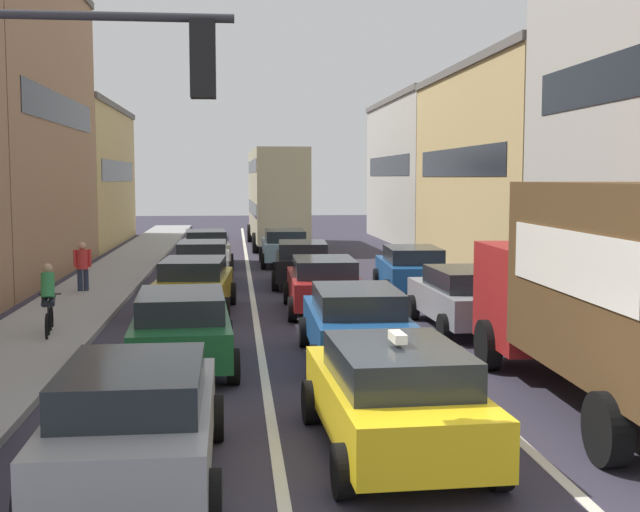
{
  "coord_description": "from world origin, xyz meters",
  "views": [
    {
      "loc": [
        -2.22,
        -9.35,
        3.66
      ],
      "look_at": [
        0.0,
        12.0,
        1.6
      ],
      "focal_mm": 46.2,
      "sensor_mm": 36.0,
      "label": 1
    }
  ],
  "objects_px": {
    "sedan_right_lane_behind_truck": "(466,297)",
    "removalist_box_truck": "(621,287)",
    "pedestrian_far_sidewalk": "(83,265)",
    "sedan_left_lane_front": "(136,418)",
    "sedan_left_lane_fifth": "(206,247)",
    "traffic_light_pole": "(29,163)",
    "sedan_centre_lane_second": "(356,322)",
    "wagon_right_lane_far": "(412,269)",
    "sedan_left_lane_third": "(194,284)",
    "sedan_left_lane_fourth": "(203,261)",
    "cyclist_on_sidewalk": "(48,302)",
    "coupe_centre_lane_fourth": "(302,262)",
    "hatchback_centre_lane_third": "(324,283)",
    "sedan_centre_lane_fifth": "(285,246)",
    "bus_mid_queue_primary": "(276,193)",
    "wagon_left_lane_second": "(182,327)",
    "taxi_centre_lane_front": "(394,395)"
  },
  "relations": [
    {
      "from": "sedan_left_lane_front",
      "to": "bus_mid_queue_primary",
      "type": "relative_size",
      "value": 0.41
    },
    {
      "from": "sedan_right_lane_behind_truck",
      "to": "traffic_light_pole",
      "type": "bearing_deg",
      "value": 140.1
    },
    {
      "from": "wagon_left_lane_second",
      "to": "sedan_left_lane_fifth",
      "type": "distance_m",
      "value": 18.34
    },
    {
      "from": "hatchback_centre_lane_third",
      "to": "coupe_centre_lane_fourth",
      "type": "height_order",
      "value": "same"
    },
    {
      "from": "bus_mid_queue_primary",
      "to": "cyclist_on_sidewalk",
      "type": "relative_size",
      "value": 6.12
    },
    {
      "from": "removalist_box_truck",
      "to": "sedan_left_lane_front",
      "type": "relative_size",
      "value": 1.8
    },
    {
      "from": "sedan_left_lane_third",
      "to": "coupe_centre_lane_fourth",
      "type": "distance_m",
      "value": 6.47
    },
    {
      "from": "sedan_right_lane_behind_truck",
      "to": "removalist_box_truck",
      "type": "bearing_deg",
      "value": -178.19
    },
    {
      "from": "wagon_left_lane_second",
      "to": "sedan_centre_lane_fifth",
      "type": "xyz_separation_m",
      "value": [
        3.09,
        18.31,
        0.0
      ]
    },
    {
      "from": "sedan_right_lane_behind_truck",
      "to": "cyclist_on_sidewalk",
      "type": "distance_m",
      "value": 9.71
    },
    {
      "from": "sedan_centre_lane_fifth",
      "to": "bus_mid_queue_primary",
      "type": "bearing_deg",
      "value": -0.43
    },
    {
      "from": "removalist_box_truck",
      "to": "pedestrian_far_sidewalk",
      "type": "relative_size",
      "value": 4.67
    },
    {
      "from": "traffic_light_pole",
      "to": "sedan_left_lane_third",
      "type": "distance_m",
      "value": 13.22
    },
    {
      "from": "taxi_centre_lane_front",
      "to": "sedan_centre_lane_second",
      "type": "distance_m",
      "value": 5.53
    },
    {
      "from": "sedan_left_lane_third",
      "to": "sedan_right_lane_behind_truck",
      "type": "relative_size",
      "value": 1.01
    },
    {
      "from": "traffic_light_pole",
      "to": "pedestrian_far_sidewalk",
      "type": "distance_m",
      "value": 17.1
    },
    {
      "from": "sedan_left_lane_third",
      "to": "pedestrian_far_sidewalk",
      "type": "xyz_separation_m",
      "value": [
        -3.62,
        3.85,
        0.15
      ]
    },
    {
      "from": "removalist_box_truck",
      "to": "sedan_left_lane_fourth",
      "type": "height_order",
      "value": "removalist_box_truck"
    },
    {
      "from": "hatchback_centre_lane_third",
      "to": "bus_mid_queue_primary",
      "type": "bearing_deg",
      "value": 1.82
    },
    {
      "from": "hatchback_centre_lane_third",
      "to": "coupe_centre_lane_fourth",
      "type": "bearing_deg",
      "value": 2.36
    },
    {
      "from": "wagon_right_lane_far",
      "to": "pedestrian_far_sidewalk",
      "type": "height_order",
      "value": "pedestrian_far_sidewalk"
    },
    {
      "from": "cyclist_on_sidewalk",
      "to": "sedan_right_lane_behind_truck",
      "type": "bearing_deg",
      "value": -96.59
    },
    {
      "from": "traffic_light_pole",
      "to": "sedan_left_lane_front",
      "type": "bearing_deg",
      "value": 21.07
    },
    {
      "from": "traffic_light_pole",
      "to": "sedan_centre_lane_fifth",
      "type": "relative_size",
      "value": 1.28
    },
    {
      "from": "traffic_light_pole",
      "to": "sedan_centre_lane_second",
      "type": "relative_size",
      "value": 1.27
    },
    {
      "from": "sedan_left_lane_third",
      "to": "sedan_left_lane_fourth",
      "type": "xyz_separation_m",
      "value": [
        -0.01,
        6.02,
        0.0
      ]
    },
    {
      "from": "traffic_light_pole",
      "to": "wagon_right_lane_far",
      "type": "relative_size",
      "value": 1.25
    },
    {
      "from": "pedestrian_far_sidewalk",
      "to": "sedan_left_lane_third",
      "type": "bearing_deg",
      "value": 30.12
    },
    {
      "from": "sedan_left_lane_third",
      "to": "pedestrian_far_sidewalk",
      "type": "distance_m",
      "value": 5.28
    },
    {
      "from": "traffic_light_pole",
      "to": "taxi_centre_lane_front",
      "type": "bearing_deg",
      "value": 14.58
    },
    {
      "from": "sedan_left_lane_fourth",
      "to": "sedan_right_lane_behind_truck",
      "type": "bearing_deg",
      "value": -143.97
    },
    {
      "from": "traffic_light_pole",
      "to": "sedan_left_lane_fourth",
      "type": "height_order",
      "value": "traffic_light_pole"
    },
    {
      "from": "sedan_left_lane_front",
      "to": "sedan_left_lane_fifth",
      "type": "bearing_deg",
      "value": -0.36
    },
    {
      "from": "taxi_centre_lane_front",
      "to": "cyclist_on_sidewalk",
      "type": "height_order",
      "value": "cyclist_on_sidewalk"
    },
    {
      "from": "coupe_centre_lane_fourth",
      "to": "hatchback_centre_lane_third",
      "type": "bearing_deg",
      "value": -175.66
    },
    {
      "from": "sedan_left_lane_front",
      "to": "hatchback_centre_lane_third",
      "type": "xyz_separation_m",
      "value": [
        3.58,
        12.26,
        0.0
      ]
    },
    {
      "from": "sedan_left_lane_third",
      "to": "wagon_right_lane_far",
      "type": "bearing_deg",
      "value": -61.85
    },
    {
      "from": "sedan_centre_lane_second",
      "to": "sedan_left_lane_third",
      "type": "distance_m",
      "value": 7.09
    },
    {
      "from": "hatchback_centre_lane_third",
      "to": "sedan_right_lane_behind_truck",
      "type": "bearing_deg",
      "value": -131.55
    },
    {
      "from": "wagon_left_lane_second",
      "to": "pedestrian_far_sidewalk",
      "type": "xyz_separation_m",
      "value": [
        -3.68,
        10.26,
        0.15
      ]
    },
    {
      "from": "bus_mid_queue_primary",
      "to": "cyclist_on_sidewalk",
      "type": "xyz_separation_m",
      "value": [
        -6.38,
        -24.07,
        -1.98
      ]
    },
    {
      "from": "traffic_light_pole",
      "to": "sedan_centre_lane_fifth",
      "type": "bearing_deg",
      "value": 80.15
    },
    {
      "from": "sedan_left_lane_front",
      "to": "bus_mid_queue_primary",
      "type": "xyz_separation_m",
      "value": [
        3.38,
        33.23,
        2.03
      ]
    },
    {
      "from": "traffic_light_pole",
      "to": "hatchback_centre_lane_third",
      "type": "xyz_separation_m",
      "value": [
        4.62,
        12.65,
        -3.02
      ]
    },
    {
      "from": "cyclist_on_sidewalk",
      "to": "sedan_left_lane_fifth",
      "type": "bearing_deg",
      "value": -18.97
    },
    {
      "from": "hatchback_centre_lane_third",
      "to": "sedan_left_lane_fifth",
      "type": "height_order",
      "value": "same"
    },
    {
      "from": "sedan_centre_lane_second",
      "to": "hatchback_centre_lane_third",
      "type": "height_order",
      "value": "same"
    },
    {
      "from": "sedan_centre_lane_second",
      "to": "pedestrian_far_sidewalk",
      "type": "relative_size",
      "value": 2.61
    },
    {
      "from": "sedan_centre_lane_fifth",
      "to": "pedestrian_far_sidewalk",
      "type": "bearing_deg",
      "value": 140.26
    },
    {
      "from": "sedan_left_lane_fifth",
      "to": "wagon_right_lane_far",
      "type": "relative_size",
      "value": 1.0
    }
  ]
}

